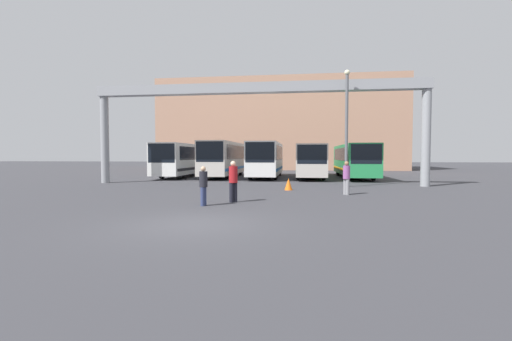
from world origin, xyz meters
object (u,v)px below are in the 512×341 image
bus_slot_4 (354,159)px  pedestrian_mid_left (203,185)px  pedestrian_near_center (346,177)px  lamp_post (347,123)px  bus_slot_0 (186,158)px  bus_slot_2 (266,158)px  bus_slot_1 (224,157)px  pedestrian_far_center (233,180)px  bus_slot_3 (310,159)px  traffic_cone (289,184)px

bus_slot_4 → pedestrian_mid_left: bus_slot_4 is taller
pedestrian_near_center → lamp_post: size_ratio=0.23×
bus_slot_4 → bus_slot_0: bearing=-179.4°
bus_slot_2 → bus_slot_4: size_ratio=0.82×
bus_slot_2 → pedestrian_near_center: 14.46m
bus_slot_1 → pedestrian_near_center: 16.64m
bus_slot_0 → bus_slot_1: 4.13m
bus_slot_0 → lamp_post: lamp_post is taller
pedestrian_mid_left → pedestrian_far_center: 1.58m
pedestrian_mid_left → bus_slot_3: bearing=-4.2°
bus_slot_0 → bus_slot_3: bearing=-1.4°
bus_slot_0 → bus_slot_4: bearing=0.6°
pedestrian_near_center → pedestrian_far_center: 6.48m
bus_slot_0 → lamp_post: size_ratio=1.57×
bus_slot_3 → lamp_post: 9.90m
traffic_cone → lamp_post: size_ratio=0.09×
bus_slot_1 → traffic_cone: 13.30m
bus_slot_3 → pedestrian_far_center: (-3.84, -17.56, -0.77)m
bus_slot_0 → bus_slot_3: size_ratio=1.05×
bus_slot_2 → pedestrian_mid_left: 18.18m
bus_slot_1 → bus_slot_3: size_ratio=0.93×
bus_slot_1 → pedestrian_far_center: size_ratio=5.76×
lamp_post → bus_slot_4: bearing=78.7°
traffic_cone → bus_slot_2: bearing=102.4°
bus_slot_0 → bus_slot_4: bus_slot_0 is taller
bus_slot_2 → pedestrian_mid_left: bus_slot_2 is taller
bus_slot_3 → traffic_cone: (-1.59, -11.90, -1.38)m
pedestrian_far_center → pedestrian_mid_left: bearing=-168.8°
bus_slot_3 → bus_slot_0: bearing=178.6°
pedestrian_mid_left → pedestrian_far_center: size_ratio=0.89×
bus_slot_3 → traffic_cone: bearing=-97.6°
bus_slot_2 → pedestrian_mid_left: (-0.79, -18.13, -1.00)m
bus_slot_4 → pedestrian_near_center: bearing=-100.0°
bus_slot_3 → bus_slot_4: (4.06, 0.46, 0.02)m
pedestrian_far_center → lamp_post: (5.94, 8.20, 3.21)m
bus_slot_0 → pedestrian_far_center: size_ratio=6.53×
bus_slot_2 → bus_slot_4: bus_slot_2 is taller
bus_slot_1 → bus_slot_2: bearing=-3.0°
bus_slot_4 → pedestrian_near_center: size_ratio=6.95×
bus_slot_4 → pedestrian_mid_left: bearing=-114.9°
traffic_cone → lamp_post: 5.89m
pedestrian_mid_left → traffic_cone: pedestrian_mid_left is taller
bus_slot_4 → pedestrian_far_center: bearing=-113.7°
pedestrian_near_center → pedestrian_mid_left: (-6.39, -4.83, -0.07)m
pedestrian_mid_left → bus_slot_0: bearing=31.4°
pedestrian_near_center → pedestrian_mid_left: size_ratio=1.08×
bus_slot_1 → bus_slot_2: (4.06, -0.21, -0.04)m
bus_slot_4 → bus_slot_3: bearing=-173.6°
bus_slot_0 → pedestrian_near_center: 19.79m
bus_slot_0 → traffic_cone: (10.61, -12.19, -1.46)m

